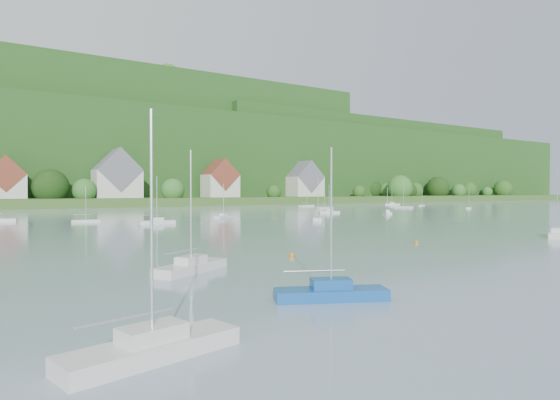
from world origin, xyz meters
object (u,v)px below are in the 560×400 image
at_px(near_sailboat_1, 331,291).
at_px(near_sailboat_6, 191,266).
at_px(near_sailboat_0, 152,345).
at_px(near_sailboat_3, 557,233).

distance_m(near_sailboat_1, near_sailboat_6, 11.67).
xyz_separation_m(near_sailboat_0, near_sailboat_1, (10.03, 3.40, -0.01)).
height_order(near_sailboat_0, near_sailboat_6, near_sailboat_6).
distance_m(near_sailboat_0, near_sailboat_1, 10.60).
bearing_deg(near_sailboat_1, near_sailboat_0, -136.69).
bearing_deg(near_sailboat_6, near_sailboat_0, -146.59).
distance_m(near_sailboat_3, near_sailboat_6, 45.37).
bearing_deg(near_sailboat_0, near_sailboat_1, 5.84).
relative_size(near_sailboat_0, near_sailboat_3, 0.99).
height_order(near_sailboat_1, near_sailboat_3, near_sailboat_3).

